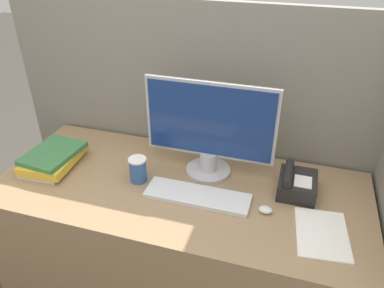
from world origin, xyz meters
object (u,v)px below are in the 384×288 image
(keyboard, at_px, (197,196))
(book_stack, at_px, (53,158))
(mouse, at_px, (266,210))
(coffee_cup, at_px, (138,170))
(desk_telephone, at_px, (296,184))
(monitor, at_px, (209,132))

(keyboard, distance_m, book_stack, 0.74)
(mouse, distance_m, coffee_cup, 0.59)
(keyboard, distance_m, desk_telephone, 0.44)
(desk_telephone, bearing_deg, coffee_cup, -169.95)
(desk_telephone, bearing_deg, book_stack, -173.44)
(keyboard, distance_m, mouse, 0.29)
(mouse, relative_size, coffee_cup, 0.48)
(keyboard, relative_size, desk_telephone, 2.38)
(monitor, relative_size, desk_telephone, 3.11)
(keyboard, bearing_deg, monitor, 91.36)
(book_stack, relative_size, desk_telephone, 1.61)
(monitor, relative_size, coffee_cup, 5.01)
(keyboard, distance_m, coffee_cup, 0.30)
(coffee_cup, bearing_deg, mouse, -4.88)
(mouse, height_order, book_stack, book_stack)
(monitor, distance_m, keyboard, 0.29)
(monitor, relative_size, mouse, 10.38)
(coffee_cup, relative_size, desk_telephone, 0.62)
(keyboard, xyz_separation_m, book_stack, (-0.74, 0.03, 0.03))
(desk_telephone, bearing_deg, keyboard, -157.50)
(keyboard, height_order, mouse, mouse)
(monitor, xyz_separation_m, desk_telephone, (0.41, -0.04, -0.18))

